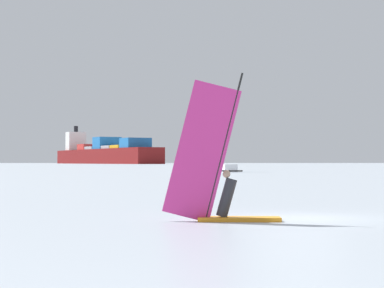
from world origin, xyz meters
TOP-DOWN VIEW (x-y plane):
  - ground_plane at (0.00, 0.00)m, footprint 4000.00×4000.00m
  - windsurfer at (-2.49, -0.91)m, footprint 3.35×0.91m
  - cargo_ship at (-42.90, 608.97)m, footprint 103.47×197.22m
  - distant_headland at (109.58, 1502.75)m, footprint 887.34×415.01m
  - small_sailboat at (7.98, 95.92)m, footprint 3.73×9.71m

SIDE VIEW (x-z plane):
  - ground_plane at x=0.00m, z-range 0.00..0.00m
  - small_sailboat at x=7.98m, z-range -4.57..6.52m
  - windsurfer at x=-2.49m, z-range -1.04..3.19m
  - cargo_ship at x=-42.90m, z-range -9.59..27.12m
  - distant_headland at x=109.58m, z-range 0.00..54.67m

